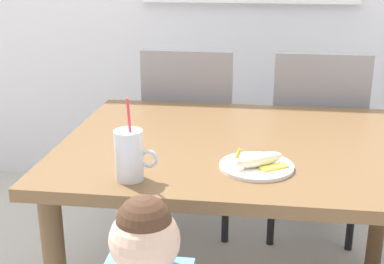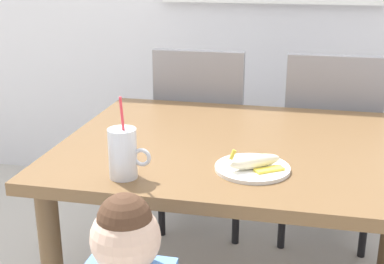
# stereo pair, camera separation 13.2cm
# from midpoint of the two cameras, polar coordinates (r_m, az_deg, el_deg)

# --- Properties ---
(dining_table) EXTENTS (1.31, 0.99, 0.74)m
(dining_table) POSITION_cam_midpoint_polar(r_m,az_deg,el_deg) (1.88, 8.33, -4.04)
(dining_table) COLOR brown
(dining_table) RESTS_ON ground
(dining_chair_left) EXTENTS (0.44, 0.44, 0.96)m
(dining_chair_left) POSITION_cam_midpoint_polar(r_m,az_deg,el_deg) (2.57, 2.66, 0.09)
(dining_chair_left) COLOR gray
(dining_chair_left) RESTS_ON ground
(dining_chair_right) EXTENTS (0.44, 0.44, 0.96)m
(dining_chair_right) POSITION_cam_midpoint_polar(r_m,az_deg,el_deg) (2.55, 16.19, -0.80)
(dining_chair_right) COLOR gray
(dining_chair_right) RESTS_ON ground
(milk_cup) EXTENTS (0.13, 0.08, 0.25)m
(milk_cup) POSITION_cam_midpoint_polar(r_m,az_deg,el_deg) (1.52, -5.08, -2.68)
(milk_cup) COLOR silver
(milk_cup) RESTS_ON dining_table
(snack_plate) EXTENTS (0.23, 0.23, 0.01)m
(snack_plate) POSITION_cam_midpoint_polar(r_m,az_deg,el_deg) (1.61, 8.99, -3.97)
(snack_plate) COLOR white
(snack_plate) RESTS_ON dining_table
(peeled_banana) EXTENTS (0.17, 0.15, 0.07)m
(peeled_banana) POSITION_cam_midpoint_polar(r_m,az_deg,el_deg) (1.59, 9.35, -3.30)
(peeled_banana) COLOR #F4EAC6
(peeled_banana) RESTS_ON snack_plate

